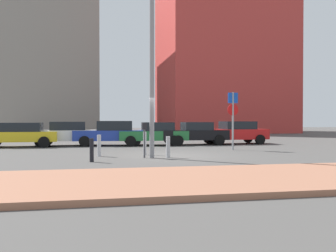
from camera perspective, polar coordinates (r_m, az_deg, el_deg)
The scene contains 17 objects.
ground_plane at distance 16.41m, azimuth 0.44°, elevation -4.60°, with size 120.00×120.00×0.00m, color #4C4947.
sidewalk_brick at distance 9.62m, azimuth 9.04°, elevation -8.09°, with size 40.00×4.30×0.14m, color #9E664C.
parked_car_yellow at distance 23.40m, azimuth -21.91°, elevation -1.17°, with size 4.40×2.05×1.43m.
parked_car_white at distance 23.56m, azimuth -15.65°, elevation -1.07°, with size 4.08×2.30×1.48m.
parked_car_blue at distance 23.25m, azimuth -8.73°, elevation -1.05°, with size 4.53×2.22×1.53m.
parked_car_green at distance 23.19m, azimuth -2.14°, elevation -1.16°, with size 4.34×2.00×1.44m.
parked_car_black at distance 23.74m, azimuth 4.08°, elevation -1.11°, with size 4.29×1.95×1.45m.
parked_car_red at distance 24.88m, azimuth 10.23°, elevation -0.94°, with size 4.35×2.13×1.50m.
parking_sign_post at distance 19.77m, azimuth 10.00°, elevation 1.91°, with size 0.60×0.10×3.06m.
parking_meter at distance 15.36m, azimuth -3.67°, elevation -1.43°, with size 0.18×0.14×1.47m.
street_lamp at distance 15.71m, azimuth -2.52°, elevation 13.22°, with size 0.70×0.36×8.55m.
traffic_bollard_near at distance 14.16m, azimuth -11.72°, elevation -3.68°, with size 0.15×0.15×0.89m, color black.
traffic_bollard_mid at distance 16.30m, azimuth -10.62°, elevation -2.99°, with size 0.17×0.17×0.94m, color #B7B7BC.
traffic_bollard_far at distance 15.46m, azimuth 0.01°, elevation -3.27°, with size 0.17×0.17×0.90m, color #B7B7BC.
traffic_bollard_edge at distance 16.75m, azimuth -3.61°, elevation -2.70°, with size 0.15×0.15×1.04m, color #B7B7BC.
building_colorful_midrise at distance 50.99m, azimuth 8.21°, elevation 12.74°, with size 15.58×14.13×24.08m, color #BF3833.
building_under_construction at distance 53.81m, azimuth -16.86°, elevation 10.13°, with size 11.50×14.43×20.49m, color gray.
Camera 1 is at (-3.29, -16.00, 1.57)m, focal length 39.42 mm.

